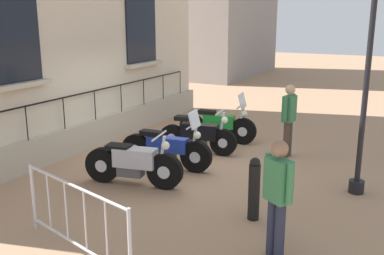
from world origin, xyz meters
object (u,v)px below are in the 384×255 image
Objects in this scene: motorcycle_silver at (134,164)px; pedestrian_standing at (278,193)px; motorcycle_black at (198,136)px; lamppost at (370,47)px; pedestrian_walking at (289,116)px; motorcycle_green at (218,125)px; crowd_barrier at (75,217)px; motorcycle_blue at (166,149)px; bollard at (254,189)px.

pedestrian_standing is (3.23, -1.26, 0.49)m from motorcycle_silver.
lamppost reaches higher than motorcycle_black.
motorcycle_silver is 1.03× the size of motorcycle_black.
pedestrian_walking is (1.97, 0.74, 0.53)m from motorcycle_black.
crowd_barrier is (0.64, -6.03, 0.12)m from motorcycle_green.
pedestrian_walking is (1.94, -0.37, 0.52)m from motorcycle_green.
motorcycle_silver is 0.88× the size of crowd_barrier.
motorcycle_silver is 2.62m from crowd_barrier.
crowd_barrier is at bearing -72.06° from motorcycle_silver.
motorcycle_silver is 1.17× the size of pedestrian_walking.
crowd_barrier is at bearing -153.08° from pedestrian_standing.
pedestrian_standing is (3.19, -2.42, 0.51)m from motorcycle_blue.
pedestrian_walking reaches higher than motorcycle_blue.
motorcycle_silver is 0.96× the size of motorcycle_green.
pedestrian_standing is at bearing -50.15° from motorcycle_black.
motorcycle_green reaches higher than motorcycle_black.
motorcycle_blue reaches higher than bollard.
lamppost is 2.91m from pedestrian_walking.
motorcycle_blue is 2.93m from bollard.
motorcycle_silver is 0.46× the size of lamppost.
pedestrian_standing is (0.66, -0.95, 0.41)m from bollard.
motorcycle_green is at bearing 169.37° from pedestrian_walking.
lamppost reaches higher than pedestrian_standing.
lamppost is (3.74, -0.81, 2.25)m from motorcycle_black.
motorcycle_silver is 3.50m from pedestrian_standing.
pedestrian_walking is (1.31, 5.67, 0.40)m from crowd_barrier.
motorcycle_green is (0.13, 2.38, 0.01)m from motorcycle_blue.
pedestrian_walking is (-1.12, 4.44, 0.03)m from pedestrian_standing.
motorcycle_black is 1.84× the size of bollard.
motorcycle_silver reaches higher than crowd_barrier.
pedestrian_standing is (3.06, -4.80, 0.49)m from motorcycle_green.
bollard is at bearing -124.10° from lamppost.
bollard is at bearing 51.13° from crowd_barrier.
motorcycle_black is 4.44m from lamppost.
pedestrian_walking is at bearing -10.63° from motorcycle_green.
lamppost is at bearing 53.30° from crowd_barrier.
lamppost is 4.15× the size of bollard.
motorcycle_black is at bearing -91.30° from motorcycle_green.
pedestrian_walking is at bearing 44.18° from motorcycle_blue.
motorcycle_blue is 1.28m from motorcycle_black.
motorcycle_blue is at bearing 149.83° from bollard.
lamppost is (3.88, 1.63, 2.24)m from motorcycle_silver.
motorcycle_green is at bearing 86.91° from motorcycle_blue.
crowd_barrier is at bearing -83.95° from motorcycle_green.
pedestrian_standing is 0.98× the size of pedestrian_walking.
motorcycle_silver is 2.59m from bollard.
pedestrian_walking is at bearing 138.85° from lamppost.
motorcycle_green is 0.47× the size of lamppost.
lamppost is at bearing -12.21° from motorcycle_black.
motorcycle_green is 6.07m from crowd_barrier.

